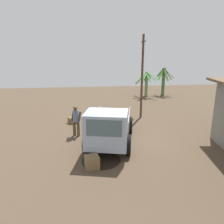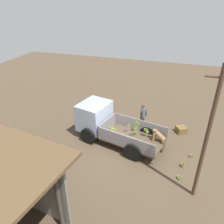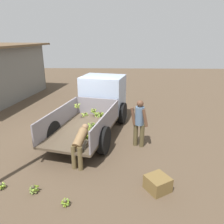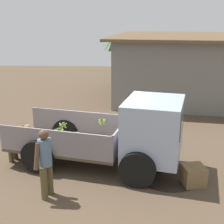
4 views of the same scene
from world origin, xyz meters
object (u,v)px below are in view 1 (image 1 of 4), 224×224
object	(u,v)px
utility_pole	(142,76)
banana_bunch_on_ground_1	(119,118)
cargo_truck	(108,129)
person_foreground_visitor	(76,120)
person_worker_loading	(107,116)
banana_bunch_on_ground_0	(133,119)
wooden_crate_1	(92,162)
wooden_crate_0	(73,120)
banana_bunch_on_ground_2	(106,117)

from	to	relation	value
utility_pole	banana_bunch_on_ground_1	bearing A→B (deg)	-73.68
cargo_truck	person_foreground_visitor	bearing A→B (deg)	-129.59
person_worker_loading	banana_bunch_on_ground_0	size ratio (longest dim) A/B	5.68
utility_pole	person_worker_loading	distance (m)	3.72
wooden_crate_1	banana_bunch_on_ground_1	bearing A→B (deg)	161.10
person_worker_loading	banana_bunch_on_ground_1	distance (m)	1.69
cargo_truck	utility_pole	size ratio (longest dim) A/B	0.92
person_foreground_visitor	person_worker_loading	distance (m)	2.19
cargo_truck	wooden_crate_0	size ratio (longest dim) A/B	9.63
banana_bunch_on_ground_0	banana_bunch_on_ground_2	distance (m)	1.81
banana_bunch_on_ground_0	wooden_crate_0	size ratio (longest dim) A/B	0.39
wooden_crate_0	person_foreground_visitor	bearing A→B (deg)	6.94
utility_pole	banana_bunch_on_ground_2	world-z (taller)	utility_pole
cargo_truck	banana_bunch_on_ground_0	bearing A→B (deg)	167.81
banana_bunch_on_ground_1	banana_bunch_on_ground_2	world-z (taller)	banana_bunch_on_ground_1
person_foreground_visitor	banana_bunch_on_ground_1	xyz separation A→B (m)	(-2.48, 2.76, -0.81)
banana_bunch_on_ground_1	wooden_crate_0	size ratio (longest dim) A/B	0.47
utility_pole	banana_bunch_on_ground_1	distance (m)	3.18
cargo_truck	person_foreground_visitor	xyz separation A→B (m)	(-2.02, -1.51, -0.12)
utility_pole	wooden_crate_0	xyz separation A→B (m)	(0.65, -4.61, -2.65)
cargo_truck	wooden_crate_1	world-z (taller)	cargo_truck
utility_pole	person_worker_loading	xyz separation A→B (m)	(1.71, -2.53, -2.13)
utility_pole	person_foreground_visitor	size ratio (longest dim) A/B	3.32
person_worker_loading	banana_bunch_on_ground_2	xyz separation A→B (m)	(-1.65, 0.09, -0.61)
utility_pole	banana_bunch_on_ground_2	xyz separation A→B (m)	(0.06, -2.44, -2.74)
banana_bunch_on_ground_0	wooden_crate_1	distance (m)	6.57
cargo_truck	banana_bunch_on_ground_0	size ratio (longest dim) A/B	24.39
cargo_truck	banana_bunch_on_ground_2	world-z (taller)	cargo_truck
utility_pole	banana_bunch_on_ground_1	size ratio (longest dim) A/B	22.55
wooden_crate_0	cargo_truck	bearing A→B (deg)	22.55
banana_bunch_on_ground_0	wooden_crate_0	xyz separation A→B (m)	(0.07, -3.91, 0.09)
wooden_crate_1	person_foreground_visitor	bearing A→B (deg)	-168.62
cargo_truck	banana_bunch_on_ground_2	bearing A→B (deg)	-170.85
cargo_truck	wooden_crate_1	xyz separation A→B (m)	(1.50, -0.80, -0.79)
banana_bunch_on_ground_0	banana_bunch_on_ground_2	size ratio (longest dim) A/B	0.96
wooden_crate_0	banana_bunch_on_ground_0	bearing A→B (deg)	91.08
wooden_crate_0	banana_bunch_on_ground_1	bearing A→B (deg)	93.61
utility_pole	banana_bunch_on_ground_0	world-z (taller)	utility_pole
person_worker_loading	banana_bunch_on_ground_2	distance (m)	1.76
utility_pole	wooden_crate_0	bearing A→B (deg)	-81.96
cargo_truck	wooden_crate_0	world-z (taller)	cargo_truck
person_foreground_visitor	banana_bunch_on_ground_2	xyz separation A→B (m)	(-2.89, 1.89, -0.82)
utility_pole	banana_bunch_on_ground_2	bearing A→B (deg)	-88.66
person_worker_loading	utility_pole	bearing A→B (deg)	142.44
banana_bunch_on_ground_0	banana_bunch_on_ground_1	world-z (taller)	banana_bunch_on_ground_1
utility_pole	banana_bunch_on_ground_0	bearing A→B (deg)	-50.65
wooden_crate_0	wooden_crate_1	bearing A→B (deg)	9.64
utility_pole	banana_bunch_on_ground_2	distance (m)	3.67
cargo_truck	wooden_crate_1	distance (m)	1.88
person_worker_loading	banana_bunch_on_ground_1	xyz separation A→B (m)	(-1.25, 0.96, -0.60)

